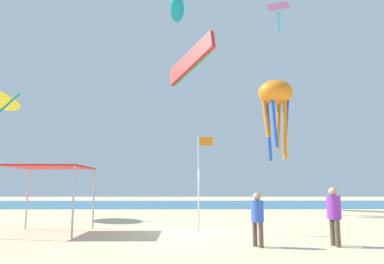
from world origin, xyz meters
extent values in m
cube|color=beige|center=(0.00, 0.00, -0.05)|extent=(110.00, 110.00, 0.10)
cube|color=teal|center=(0.00, 24.98, 0.01)|extent=(110.00, 18.18, 0.03)
cylinder|color=#B2B2B7|center=(-4.44, -1.55, 1.28)|extent=(0.07, 0.07, 2.56)
cylinder|color=#B2B2B7|center=(-7.33, 1.38, 1.28)|extent=(0.07, 0.07, 2.56)
cylinder|color=#B2B2B7|center=(-4.44, 1.38, 1.28)|extent=(0.07, 0.07, 2.56)
cube|color=red|center=(-5.88, -0.08, 2.59)|extent=(2.96, 3.00, 0.06)
cylinder|color=brown|center=(1.85, -3.65, 0.37)|extent=(0.14, 0.14, 0.74)
cylinder|color=brown|center=(1.72, -3.40, 0.37)|extent=(0.14, 0.14, 0.74)
cylinder|color=blue|center=(1.79, -3.53, 1.06)|extent=(0.39, 0.39, 0.64)
sphere|color=tan|center=(1.79, -3.53, 1.51)|extent=(0.24, 0.24, 0.24)
cylinder|color=brown|center=(4.20, -3.59, 0.41)|extent=(0.16, 0.16, 0.82)
cylinder|color=brown|center=(4.17, -3.27, 0.41)|extent=(0.16, 0.16, 0.82)
cylinder|color=purple|center=(4.18, -3.43, 1.17)|extent=(0.43, 0.43, 0.71)
sphere|color=tan|center=(4.18, -3.43, 1.66)|extent=(0.27, 0.27, 0.27)
cylinder|color=silver|center=(0.09, -0.17, 1.90)|extent=(0.06, 0.06, 3.81)
cube|color=orange|center=(0.40, -0.17, 3.63)|extent=(0.55, 0.02, 0.35)
cube|color=red|center=(-0.04, 15.31, 12.59)|extent=(3.84, 5.18, 3.71)
cube|color=green|center=(-0.04, 15.31, 11.78)|extent=(2.99, 3.78, 2.05)
cylinder|color=teal|center=(-11.14, 6.34, 6.39)|extent=(1.22, 1.54, 2.15)
ellipsoid|color=orange|center=(5.55, 9.09, 8.09)|extent=(2.50, 2.50, 1.64)
cylinder|color=orange|center=(4.86, 9.02, 6.32)|extent=(0.50, 0.28, 2.54)
cylinder|color=blue|center=(5.27, 8.46, 5.94)|extent=(0.39, 0.55, 3.31)
cylinder|color=orange|center=(5.96, 8.53, 5.56)|extent=(0.49, 0.58, 4.06)
cylinder|color=blue|center=(6.24, 9.17, 6.32)|extent=(0.50, 0.28, 2.54)
cylinder|color=orange|center=(5.84, 9.73, 5.94)|extent=(0.39, 0.55, 3.31)
cylinder|color=blue|center=(5.14, 9.66, 5.56)|extent=(0.49, 0.58, 4.06)
ellipsoid|color=teal|center=(-1.57, 24.93, 21.99)|extent=(1.82, 5.63, 1.70)
cone|color=purple|center=(-1.57, 24.93, 22.87)|extent=(0.86, 0.83, 0.62)
cube|color=pink|center=(8.83, 20.14, 19.98)|extent=(2.72, 2.71, 0.38)
cylinder|color=teal|center=(8.83, 20.14, 18.29)|extent=(0.13, 0.13, 2.17)
camera|label=1|loc=(-0.36, -15.06, 1.80)|focal=34.66mm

